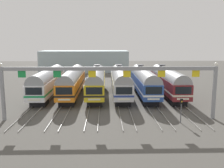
{
  "coord_description": "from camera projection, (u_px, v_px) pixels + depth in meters",
  "views": [
    {
      "loc": [
        -0.49,
        -43.72,
        9.48
      ],
      "look_at": [
        0.62,
        -0.51,
        2.22
      ],
      "focal_mm": 41.04,
      "sensor_mm": 36.0,
      "label": 1
    }
  ],
  "objects": [
    {
      "name": "ground_plane",
      "position": [
        108.0,
        96.0,
        44.68
      ],
      "size": [
        160.0,
        160.0,
        0.0
      ],
      "primitive_type": "plane",
      "color": "#4C4944"
    },
    {
      "name": "track_bed",
      "position": [
        108.0,
        81.0,
        61.43
      ],
      "size": [
        22.24,
        70.0,
        0.15
      ],
      "color": "gray",
      "rests_on": "ground"
    },
    {
      "name": "commuter_train_white",
      "position": [
        48.0,
        81.0,
        43.97
      ],
      "size": [
        2.88,
        18.06,
        4.77
      ],
      "color": "white",
      "rests_on": "ground"
    },
    {
      "name": "commuter_train_orange",
      "position": [
        72.0,
        81.0,
        44.07
      ],
      "size": [
        2.88,
        18.06,
        4.77
      ],
      "color": "orange",
      "rests_on": "ground"
    },
    {
      "name": "commuter_train_yellow",
      "position": [
        96.0,
        81.0,
        44.18
      ],
      "size": [
        2.88,
        18.06,
        5.05
      ],
      "color": "gold",
      "rests_on": "ground"
    },
    {
      "name": "commuter_train_silver",
      "position": [
        120.0,
        81.0,
        44.29
      ],
      "size": [
        2.88,
        18.06,
        5.05
      ],
      "color": "silver",
      "rests_on": "ground"
    },
    {
      "name": "commuter_train_blue",
      "position": [
        144.0,
        81.0,
        44.39
      ],
      "size": [
        2.88,
        18.06,
        5.05
      ],
      "color": "#284C9E",
      "rests_on": "ground"
    },
    {
      "name": "commuter_train_maroon",
      "position": [
        168.0,
        81.0,
        44.5
      ],
      "size": [
        2.88,
        18.06,
        5.05
      ],
      "color": "maroon",
      "rests_on": "ground"
    },
    {
      "name": "catenary_gantry",
      "position": [
        110.0,
        76.0,
        30.48
      ],
      "size": [
        25.98,
        0.44,
        6.97
      ],
      "color": "gray",
      "rests_on": "ground"
    },
    {
      "name": "yard_signal_mast",
      "position": [
        181.0,
        106.0,
        29.66
      ],
      "size": [
        0.28,
        0.35,
        2.94
      ],
      "color": "#59595E",
      "rests_on": "ground"
    },
    {
      "name": "maintenance_building",
      "position": [
        85.0,
        61.0,
        81.0
      ],
      "size": [
        27.1,
        10.0,
        6.48
      ],
      "primitive_type": "cube",
      "color": "#9EB2B7",
      "rests_on": "ground"
    }
  ]
}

